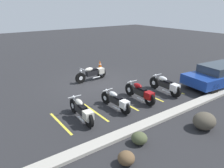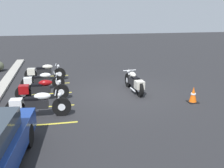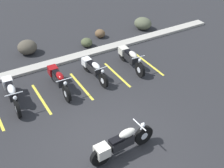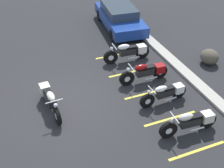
{
  "view_description": "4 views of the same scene",
  "coord_description": "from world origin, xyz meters",
  "px_view_note": "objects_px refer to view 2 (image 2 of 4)",
  "views": [
    {
      "loc": [
        6.79,
        10.84,
        4.54
      ],
      "look_at": [
        0.55,
        2.25,
        0.67
      ],
      "focal_mm": 35.0,
      "sensor_mm": 36.0,
      "label": 1
    },
    {
      "loc": [
        -10.89,
        2.79,
        3.59
      ],
      "look_at": [
        -0.03,
        0.52,
        0.46
      ],
      "focal_mm": 42.0,
      "sensor_mm": 36.0,
      "label": 2
    },
    {
      "loc": [
        -3.44,
        -6.08,
        7.21
      ],
      "look_at": [
        1.2,
        1.92,
        0.73
      ],
      "focal_mm": 50.0,
      "sensor_mm": 36.0,
      "label": 3
    },
    {
      "loc": [
        9.28,
        -1.84,
        7.52
      ],
      "look_at": [
        0.85,
        1.62,
        1.07
      ],
      "focal_mm": 50.0,
      "sensor_mm": 36.0,
      "label": 4
    }
  ],
  "objects_px": {
    "parked_bike_1": "(39,90)",
    "traffic_cone": "(193,95)",
    "parked_bike_2": "(40,81)",
    "motorcycle_cream_featured": "(134,82)",
    "parked_bike_3": "(43,72)",
    "parked_bike_0": "(35,104)"
  },
  "relations": [
    {
      "from": "motorcycle_cream_featured",
      "to": "traffic_cone",
      "type": "relative_size",
      "value": 3.43
    },
    {
      "from": "parked_bike_0",
      "to": "traffic_cone",
      "type": "xyz_separation_m",
      "value": [
        0.28,
        -6.11,
        -0.16
      ]
    },
    {
      "from": "parked_bike_0",
      "to": "motorcycle_cream_featured",
      "type": "bearing_deg",
      "value": 29.64
    },
    {
      "from": "motorcycle_cream_featured",
      "to": "parked_bike_3",
      "type": "distance_m",
      "value": 5.12
    },
    {
      "from": "parked_bike_0",
      "to": "parked_bike_1",
      "type": "height_order",
      "value": "parked_bike_0"
    },
    {
      "from": "traffic_cone",
      "to": "parked_bike_3",
      "type": "bearing_deg",
      "value": 51.45
    },
    {
      "from": "motorcycle_cream_featured",
      "to": "parked_bike_2",
      "type": "height_order",
      "value": "motorcycle_cream_featured"
    },
    {
      "from": "parked_bike_2",
      "to": "parked_bike_3",
      "type": "xyz_separation_m",
      "value": [
        1.76,
        -0.04,
        0.03
      ]
    },
    {
      "from": "parked_bike_3",
      "to": "parked_bike_2",
      "type": "bearing_deg",
      "value": -87.67
    },
    {
      "from": "parked_bike_0",
      "to": "parked_bike_3",
      "type": "distance_m",
      "value": 5.11
    },
    {
      "from": "parked_bike_3",
      "to": "motorcycle_cream_featured",
      "type": "bearing_deg",
      "value": -32.53
    },
    {
      "from": "parked_bike_0",
      "to": "parked_bike_3",
      "type": "bearing_deg",
      "value": 92.64
    },
    {
      "from": "parked_bike_0",
      "to": "parked_bike_2",
      "type": "xyz_separation_m",
      "value": [
        3.35,
        -0.01,
        -0.05
      ]
    },
    {
      "from": "parked_bike_1",
      "to": "traffic_cone",
      "type": "distance_m",
      "value": 6.26
    },
    {
      "from": "parked_bike_3",
      "to": "traffic_cone",
      "type": "relative_size",
      "value": 3.29
    },
    {
      "from": "motorcycle_cream_featured",
      "to": "parked_bike_1",
      "type": "height_order",
      "value": "motorcycle_cream_featured"
    },
    {
      "from": "parked_bike_0",
      "to": "parked_bike_2",
      "type": "distance_m",
      "value": 3.35
    },
    {
      "from": "parked_bike_0",
      "to": "parked_bike_2",
      "type": "relative_size",
      "value": 1.11
    },
    {
      "from": "traffic_cone",
      "to": "parked_bike_0",
      "type": "bearing_deg",
      "value": 92.58
    },
    {
      "from": "parked_bike_2",
      "to": "traffic_cone",
      "type": "relative_size",
      "value": 3.09
    },
    {
      "from": "motorcycle_cream_featured",
      "to": "parked_bike_3",
      "type": "bearing_deg",
      "value": 50.48
    },
    {
      "from": "parked_bike_1",
      "to": "parked_bike_2",
      "type": "height_order",
      "value": "parked_bike_1"
    }
  ]
}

